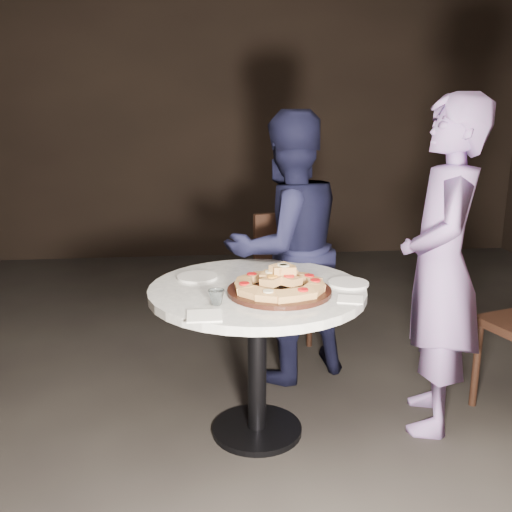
# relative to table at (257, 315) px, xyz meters

# --- Properties ---
(floor) EXTENTS (7.00, 7.00, 0.00)m
(floor) POSITION_rel_table_xyz_m (0.08, -0.07, -0.60)
(floor) COLOR black
(floor) RESTS_ON ground
(table) EXTENTS (1.18, 1.18, 0.73)m
(table) POSITION_rel_table_xyz_m (0.00, 0.00, 0.00)
(table) COLOR black
(table) RESTS_ON ground
(serving_board) EXTENTS (0.46, 0.46, 0.02)m
(serving_board) POSITION_rel_table_xyz_m (0.09, -0.10, 0.15)
(serving_board) COLOR black
(serving_board) RESTS_ON table
(focaccia_pile) EXTENTS (0.39, 0.40, 0.11)m
(focaccia_pile) POSITION_rel_table_xyz_m (0.09, -0.10, 0.19)
(focaccia_pile) COLOR #BF874A
(focaccia_pile) RESTS_ON serving_board
(plate_left) EXTENTS (0.25, 0.25, 0.01)m
(plate_left) POSITION_rel_table_xyz_m (-0.27, 0.16, 0.14)
(plate_left) COLOR white
(plate_left) RESTS_ON table
(plate_right) EXTENTS (0.24, 0.24, 0.01)m
(plate_right) POSITION_rel_table_xyz_m (0.42, -0.01, 0.14)
(plate_right) COLOR white
(plate_right) RESTS_ON table
(water_glass) EXTENTS (0.09, 0.09, 0.06)m
(water_glass) POSITION_rel_table_xyz_m (-0.19, -0.22, 0.17)
(water_glass) COLOR silver
(water_glass) RESTS_ON table
(napkin_near) EXTENTS (0.13, 0.13, 0.01)m
(napkin_near) POSITION_rel_table_xyz_m (-0.24, -0.36, 0.14)
(napkin_near) COLOR white
(napkin_near) RESTS_ON table
(napkin_far) EXTENTS (0.13, 0.13, 0.01)m
(napkin_far) POSITION_rel_table_xyz_m (0.37, -0.22, 0.14)
(napkin_far) COLOR white
(napkin_far) RESTS_ON table
(chair_far) EXTENTS (0.52, 0.53, 0.90)m
(chair_far) POSITION_rel_table_xyz_m (0.25, 1.02, -0.07)
(chair_far) COLOR black
(chair_far) RESTS_ON ground
(diner_navy) EXTENTS (0.90, 0.82, 1.51)m
(diner_navy) POSITION_rel_table_xyz_m (0.22, 0.61, 0.16)
(diner_navy) COLOR black
(diner_navy) RESTS_ON ground
(diner_teal) EXTENTS (0.54, 0.66, 1.58)m
(diner_teal) POSITION_rel_table_xyz_m (0.86, 0.02, 0.19)
(diner_teal) COLOR #7F66A5
(diner_teal) RESTS_ON ground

